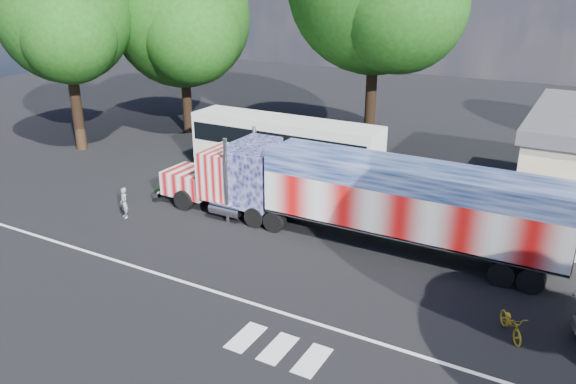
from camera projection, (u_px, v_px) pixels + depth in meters
The scene contains 8 objects.
ground at pixel (253, 257), 23.29m from camera, with size 100.00×100.00×0.00m, color black.
lane_markings at pixel (236, 312), 19.43m from camera, with size 30.00×2.67×0.01m.
semi_truck at pixel (356, 194), 24.18m from camera, with size 19.27×3.04×4.11m.
coach_bus at pixel (285, 146), 32.46m from camera, with size 11.47×2.67×3.34m.
woman at pixel (124, 203), 26.91m from camera, with size 0.55×0.36×1.51m, color slate.
bicycle at pixel (511, 324), 18.06m from camera, with size 0.58×1.66×0.87m, color gold.
tree_nw_a at pixel (183, 19), 39.23m from camera, with size 10.12×9.64×13.04m.
tree_w_a at pixel (65, 18), 34.92m from camera, with size 8.57×8.16×12.64m.
Camera 1 is at (11.41, -17.43, 10.85)m, focal length 35.00 mm.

